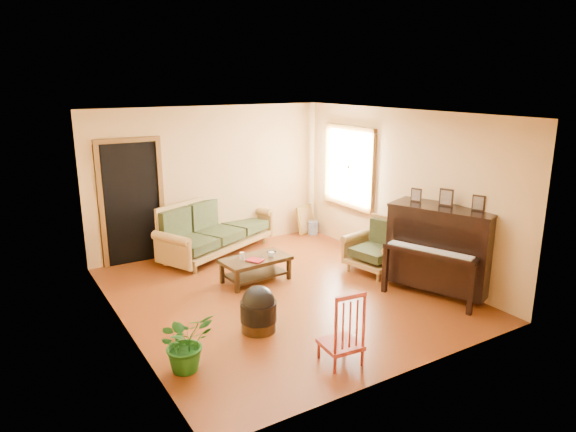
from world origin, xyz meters
TOP-DOWN VIEW (x-y plane):
  - floor at (0.00, 0.00)m, footprint 5.00×5.00m
  - doorway at (-1.45, 2.48)m, footprint 1.08×0.16m
  - window at (2.21, 1.30)m, footprint 0.12×1.36m
  - sofa at (-0.08, 2.13)m, footprint 2.50×1.85m
  - coffee_table at (-0.11, 0.62)m, footprint 1.09×0.65m
  - armchair at (1.74, -0.03)m, footprint 0.99×1.02m
  - piano at (1.99, -1.15)m, footprint 1.33×1.68m
  - footstool at (-0.84, -0.83)m, footprint 0.59×0.59m
  - red_chair at (-0.42, -1.96)m, footprint 0.45×0.48m
  - leaning_frame at (1.95, 2.35)m, footprint 0.46×0.23m
  - ceramic_crock at (2.07, 2.24)m, footprint 0.26×0.26m
  - potted_plant at (-1.93, -1.21)m, footprint 0.65×0.59m
  - book at (-0.26, 0.45)m, footprint 0.28×0.30m
  - candle at (-0.33, 0.65)m, footprint 0.07×0.07m
  - glass_jar at (0.14, 0.56)m, footprint 0.11×0.11m
  - remote at (0.24, 0.74)m, footprint 0.15×0.08m

SIDE VIEW (x-z plane):
  - floor at x=0.00m, z-range 0.00..0.00m
  - ceramic_crock at x=2.07m, z-range 0.00..0.26m
  - coffee_table at x=-0.11m, z-range 0.00..0.38m
  - footstool at x=-0.84m, z-range 0.00..0.44m
  - leaning_frame at x=1.95m, z-range 0.00..0.60m
  - potted_plant at x=-1.93m, z-range 0.00..0.66m
  - remote at x=0.24m, z-range 0.38..0.40m
  - book at x=-0.26m, z-range 0.38..0.41m
  - glass_jar at x=0.14m, z-range 0.38..0.45m
  - armchair at x=1.74m, z-range 0.00..0.87m
  - red_chair at x=-0.42m, z-range 0.00..0.88m
  - candle at x=-0.33m, z-range 0.38..0.50m
  - sofa at x=-0.08m, z-range 0.00..0.99m
  - piano at x=1.99m, z-range 0.00..1.30m
  - doorway at x=-1.45m, z-range 0.00..2.05m
  - window at x=2.21m, z-range 0.77..2.23m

